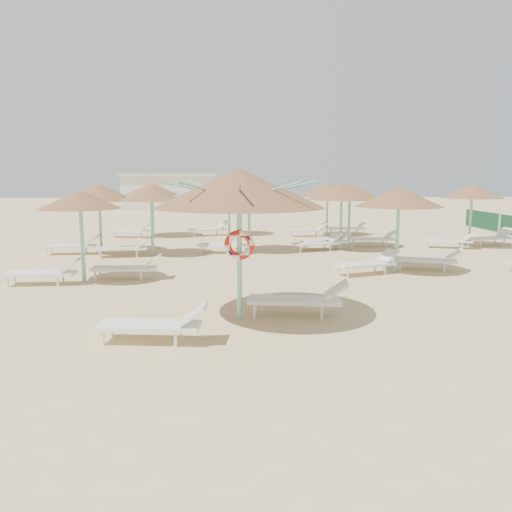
{
  "coord_description": "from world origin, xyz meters",
  "views": [
    {
      "loc": [
        -0.46,
        -10.24,
        3.06
      ],
      "look_at": [
        0.05,
        0.6,
        1.3
      ],
      "focal_mm": 35.0,
      "sensor_mm": 36.0,
      "label": 1
    }
  ],
  "objects": [
    {
      "name": "palapa_field",
      "position": [
        1.45,
        10.23,
        2.3
      ],
      "size": [
        19.8,
        13.84,
        2.72
      ],
      "color": "#74CAA9",
      "rests_on": "ground"
    },
    {
      "name": "ground",
      "position": [
        0.0,
        0.0,
        0.0
      ],
      "size": [
        120.0,
        120.0,
        0.0
      ],
      "primitive_type": "plane",
      "color": "#D8BF84",
      "rests_on": "ground"
    },
    {
      "name": "main_palapa",
      "position": [
        -0.32,
        0.18,
        2.79
      ],
      "size": [
        3.57,
        3.57,
        3.2
      ],
      "color": "#74CAA9",
      "rests_on": "ground"
    },
    {
      "name": "lounger_main_b",
      "position": [
        1.04,
        0.36,
        0.38
      ],
      "size": [
        2.25,
        0.93,
        0.8
      ],
      "rotation": [
        0.0,
        0.0,
        -0.13
      ],
      "color": "white",
      "rests_on": "ground"
    },
    {
      "name": "lounger_main_a",
      "position": [
        -1.88,
        -1.29,
        0.35
      ],
      "size": [
        2.08,
        0.83,
        0.73
      ],
      "rotation": [
        0.0,
        0.0,
        -0.11
      ],
      "color": "white",
      "rests_on": "ground"
    },
    {
      "name": "service_hut",
      "position": [
        -6.0,
        35.0,
        1.64
      ],
      "size": [
        8.4,
        4.4,
        3.25
      ],
      "color": "silver",
      "rests_on": "ground"
    }
  ]
}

